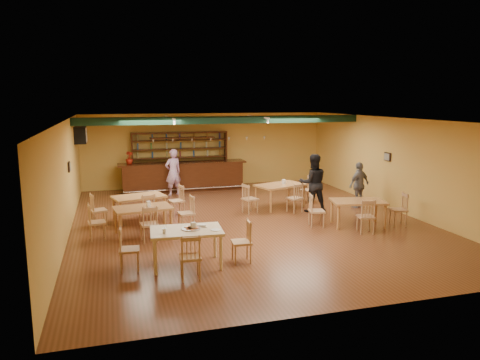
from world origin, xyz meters
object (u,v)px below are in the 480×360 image
object	(u,v)px
dining_table_d	(358,213)
patron_right_a	(313,183)
dining_table_c	(143,221)
patron_bar	(173,172)
dining_table_b	(280,196)
bar_counter	(183,176)
dining_table_a	(139,208)
near_table	(187,248)

from	to	relation	value
dining_table_d	patron_right_a	size ratio (longest dim) A/B	0.79
dining_table_c	patron_bar	xyz separation A→B (m)	(1.46, 4.78, 0.51)
dining_table_b	patron_right_a	bearing A→B (deg)	-63.58
patron_bar	patron_right_a	world-z (taller)	patron_right_a
patron_right_a	dining_table_b	bearing A→B (deg)	-35.18
patron_bar	dining_table_c	bearing A→B (deg)	53.51
bar_counter	dining_table_b	size ratio (longest dim) A/B	3.15
dining_table_d	bar_counter	bearing A→B (deg)	134.33
dining_table_b	patron_right_a	size ratio (longest dim) A/B	0.85
patron_bar	patron_right_a	size ratio (longest dim) A/B	0.94
dining_table_b	dining_table_c	size ratio (longest dim) A/B	1.06
patron_right_a	dining_table_a	bearing A→B (deg)	5.03
dining_table_d	patron_right_a	distance (m)	2.04
bar_counter	patron_bar	size ratio (longest dim) A/B	2.83
dining_table_b	dining_table_c	distance (m)	4.96
dining_table_c	dining_table_d	size ratio (longest dim) A/B	1.01
dining_table_d	near_table	xyz separation A→B (m)	(-5.22, -1.81, 0.04)
bar_counter	dining_table_c	distance (m)	5.93
dining_table_a	bar_counter	bearing A→B (deg)	50.04
bar_counter	dining_table_d	bearing A→B (deg)	-58.24
near_table	patron_bar	bearing A→B (deg)	88.39
dining_table_c	near_table	bearing A→B (deg)	-82.24
bar_counter	dining_table_a	world-z (taller)	bar_counter
bar_counter	patron_bar	xyz separation A→B (m)	(-0.50, -0.83, 0.31)
dining_table_b	bar_counter	bearing A→B (deg)	106.62
dining_table_c	patron_right_a	size ratio (longest dim) A/B	0.80
dining_table_c	patron_bar	bearing A→B (deg)	65.48
dining_table_a	dining_table_b	xyz separation A→B (m)	(4.62, 0.35, 0.02)
dining_table_b	patron_bar	world-z (taller)	patron_bar
near_table	bar_counter	bearing A→B (deg)	85.56
patron_bar	dining_table_a	bearing A→B (deg)	46.44
dining_table_a	patron_bar	size ratio (longest dim) A/B	0.85
dining_table_b	dining_table_d	distance (m)	3.00
dining_table_c	dining_table_d	bearing A→B (deg)	-15.71
near_table	dining_table_a	bearing A→B (deg)	104.08
bar_counter	dining_table_c	size ratio (longest dim) A/B	3.34
dining_table_c	dining_table_d	xyz separation A→B (m)	(5.95, -0.85, -0.00)
dining_table_b	dining_table_d	world-z (taller)	dining_table_b
bar_counter	patron_bar	world-z (taller)	patron_bar
dining_table_a	dining_table_d	world-z (taller)	dining_table_a
dining_table_d	near_table	distance (m)	5.52
dining_table_a	patron_bar	distance (m)	3.64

